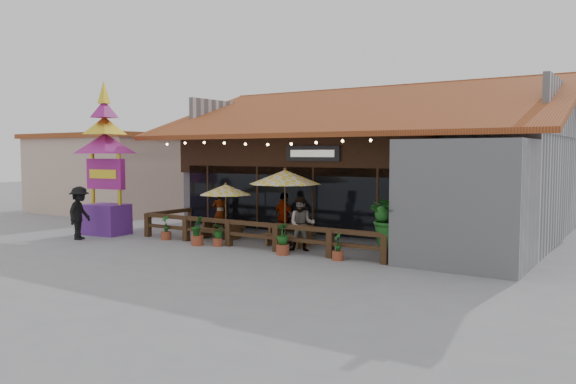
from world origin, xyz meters
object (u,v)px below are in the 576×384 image
Objects in this scene: tropical_plant at (394,219)px; pedestrian at (80,213)px; umbrella_right at (285,177)px; thai_sign_tower at (105,148)px; umbrella_left at (226,190)px; picnic_table_left at (222,226)px; picnic_table_right at (290,232)px.

tropical_plant is 11.70m from pedestrian.
thai_sign_tower reaches higher than umbrella_right.
umbrella_left is 0.75× the size of umbrella_right.
picnic_table_left is 3.07m from picnic_table_right.
umbrella_right is 2.09× the size of picnic_table_left.
pedestrian is (-7.24, -3.22, 0.51)m from picnic_table_right.
thai_sign_tower is (-4.41, -1.77, 2.97)m from picnic_table_left.
tropical_plant is (11.70, 0.90, -2.13)m from thai_sign_tower.
picnic_table_left is at bearing -179.31° from picnic_table_right.
umbrella_left is at bearing -29.78° from picnic_table_left.
picnic_table_right is at bearing 29.05° from umbrella_right.
pedestrian is (-7.09, -3.14, -1.38)m from umbrella_right.
umbrella_right is 7.60m from thai_sign_tower.
umbrella_right is (2.53, 0.18, 0.51)m from umbrella_left.
umbrella_left is 5.51m from pedestrian.
umbrella_left is 1.47m from picnic_table_left.
picnic_table_right reaches higher than picnic_table_left.
picnic_table_left is (-0.39, 0.22, -1.39)m from umbrella_left.
tropical_plant reaches higher than picnic_table_left.
umbrella_right is 2.13× the size of picnic_table_right.
umbrella_left is at bearing -175.98° from umbrella_right.
tropical_plant is (4.37, -0.82, -1.07)m from umbrella_right.
picnic_table_left is (-2.92, 0.05, -1.91)m from umbrella_right.
thai_sign_tower is (-4.80, -1.55, 1.57)m from umbrella_left.
umbrella_left is 1.11× the size of tropical_plant.
picnic_table_left is at bearing 173.22° from tropical_plant.
pedestrian is (-4.57, -2.96, -0.86)m from umbrella_left.
picnic_table_left is at bearing 21.85° from thai_sign_tower.
umbrella_right is at bearing 13.24° from thai_sign_tower.
umbrella_left is 5.29m from thai_sign_tower.
umbrella_right is at bearing -91.75° from pedestrian.
pedestrian is at bearing -80.42° from thai_sign_tower.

